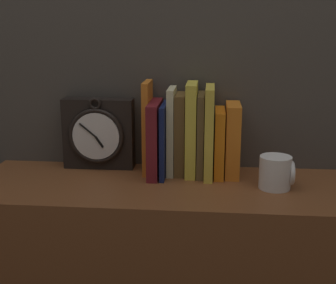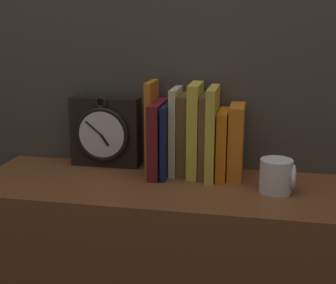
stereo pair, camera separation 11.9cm
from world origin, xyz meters
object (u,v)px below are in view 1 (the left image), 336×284
Objects in this scene: book_slot2_navy at (164,140)px; book_slot6_brown at (201,135)px; book_slot7_yellow at (209,132)px; book_slot9_orange at (232,140)px; mug at (276,172)px; book_slot8_orange at (219,143)px; book_slot3_cream at (172,131)px; clock at (98,134)px; book_slot4_brown at (180,134)px; book_slot0_orange at (148,127)px; book_slot1_maroon at (155,139)px; book_slot5_yellow at (191,129)px.

book_slot2_navy is 0.10m from book_slot6_brown.
book_slot2_navy is 0.12m from book_slot7_yellow.
book_slot9_orange is 2.29× the size of mug.
mug is (0.14, -0.09, -0.05)m from book_slot8_orange.
book_slot3_cream is at bearing 170.85° from book_slot7_yellow.
clock is at bearing 172.59° from book_slot7_yellow.
book_slot4_brown is at bearing 174.87° from book_slot8_orange.
book_slot7_yellow is (0.17, -0.02, -0.00)m from book_slot0_orange.
book_slot2_navy is 0.31m from mug.
book_slot4_brown is at bearing 19.12° from book_slot1_maroon.
mug is at bearing -25.90° from book_slot6_brown.
book_slot5_yellow is (0.05, -0.01, 0.01)m from book_slot3_cream.
book_slot5_yellow reaches higher than book_slot2_navy.
book_slot6_brown reaches higher than book_slot8_orange.
book_slot0_orange is 0.07m from book_slot3_cream.
book_slot7_yellow reaches higher than book_slot4_brown.
book_slot0_orange reaches higher than book_slot6_brown.
book_slot8_orange is at bearing 147.27° from mug.
book_slot1_maroon reaches higher than book_slot2_navy.
book_slot3_cream is at bearing 175.89° from book_slot6_brown.
book_slot4_brown reaches higher than clock.
book_slot3_cream is 0.30m from mug.
book_slot8_orange is 0.18m from mug.
book_slot5_yellow reaches higher than book_slot4_brown.
book_slot5_yellow is 1.03× the size of book_slot7_yellow.
book_slot6_brown is at bearing -179.23° from book_slot9_orange.
mug is (0.22, -0.10, -0.08)m from book_slot5_yellow.
book_slot1_maroon is at bearing -160.88° from book_slot4_brown.
book_slot1_maroon is at bearing -170.58° from book_slot5_yellow.
book_slot5_yellow is at bearing 156.74° from mug.
book_slot0_orange is 0.24m from book_slot9_orange.
book_slot4_brown is 0.04m from book_slot5_yellow.
book_slot0_orange is at bearing 178.56° from book_slot9_orange.
book_slot3_cream reaches higher than book_slot4_brown.
book_slot4_brown reaches higher than mug.
book_slot1_maroon is at bearing -153.77° from book_slot3_cream.
book_slot0_orange is at bearing 177.26° from book_slot6_brown.
book_slot8_orange is at bearing 4.58° from book_slot1_maroon.
book_slot2_navy reaches higher than book_slot8_orange.
mug is (0.11, -0.10, -0.06)m from book_slot9_orange.
clock is 0.32m from book_slot7_yellow.
clock is 0.51m from mug.
book_slot2_navy is at bearing -172.43° from book_slot6_brown.
book_slot7_yellow reaches higher than mug.
book_slot6_brown reaches higher than book_slot2_navy.
book_slot1_maroon is 1.02× the size of book_slot9_orange.
book_slot4_brown is 0.08m from book_slot7_yellow.
book_slot4_brown is at bearing -5.49° from clock.
book_slot2_navy is at bearing -154.28° from book_slot4_brown.
clock is 0.94× the size of book_slot4_brown.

